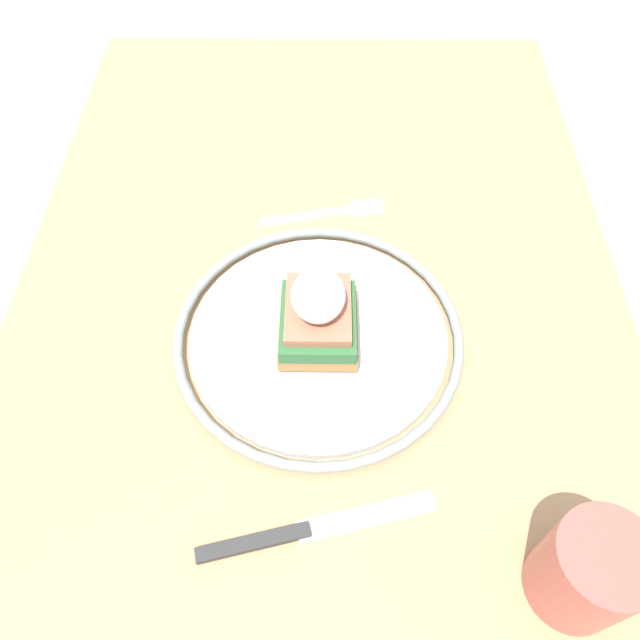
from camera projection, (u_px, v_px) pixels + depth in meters
name	position (u px, v px, depth m)	size (l,w,h in m)	color
ground_plane	(319.00, 533.00, 1.23)	(6.00, 6.00, 0.00)	#9E9993
dining_table	(319.00, 379.00, 0.74)	(1.03, 0.64, 0.73)	tan
plate	(320.00, 336.00, 0.62)	(0.29, 0.29, 0.02)	silver
sandwich	(319.00, 314.00, 0.58)	(0.09, 0.08, 0.08)	#9E703D
fork	(329.00, 213.00, 0.72)	(0.05, 0.15, 0.00)	silver
knife	(299.00, 532.00, 0.51)	(0.06, 0.20, 0.01)	#2D2D2D
cup	(589.00, 571.00, 0.45)	(0.07, 0.07, 0.09)	#AD5147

